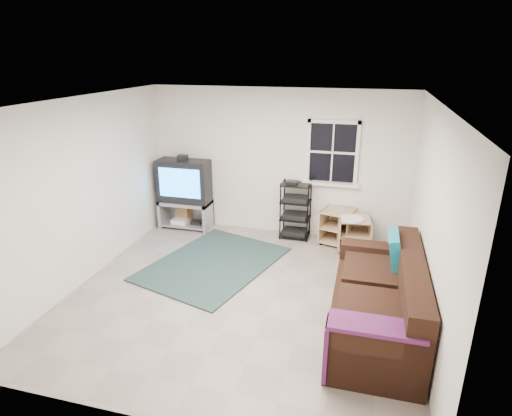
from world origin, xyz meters
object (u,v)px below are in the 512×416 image
(tv_unit, at_px, (185,188))
(sofa, at_px, (380,304))
(av_rack, at_px, (295,214))
(side_table_right, at_px, (354,230))
(side_table_left, at_px, (338,225))

(tv_unit, bearing_deg, sofa, -34.42)
(av_rack, xyz_separation_m, side_table_right, (1.04, -0.24, -0.11))
(side_table_left, bearing_deg, av_rack, 177.88)
(sofa, bearing_deg, tv_unit, 145.58)
(tv_unit, distance_m, side_table_right, 3.15)
(tv_unit, height_order, sofa, tv_unit)
(av_rack, distance_m, side_table_left, 0.77)
(side_table_left, relative_size, side_table_right, 1.03)
(side_table_left, relative_size, sofa, 0.28)
(side_table_left, distance_m, side_table_right, 0.34)
(av_rack, bearing_deg, sofa, -59.69)
(tv_unit, bearing_deg, side_table_left, 0.48)
(side_table_left, height_order, side_table_right, side_table_right)
(av_rack, distance_m, sofa, 2.86)
(side_table_left, distance_m, sofa, 2.53)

